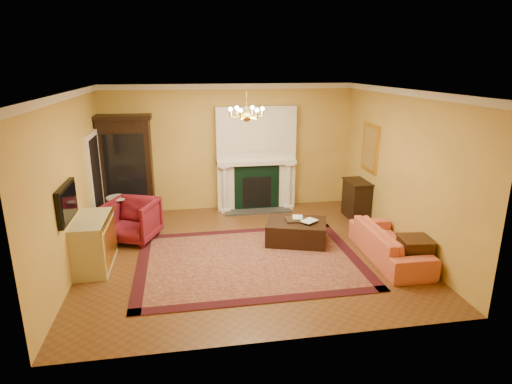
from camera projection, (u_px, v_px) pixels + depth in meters
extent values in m
cube|color=brown|center=(247.00, 253.00, 8.12)|extent=(6.00, 5.50, 0.02)
cube|color=white|center=(246.00, 90.00, 7.26)|extent=(6.00, 5.50, 0.02)
cube|color=gold|center=(230.00, 148.00, 10.30)|extent=(6.00, 0.02, 3.00)
cube|color=gold|center=(281.00, 233.00, 5.08)|extent=(6.00, 0.02, 3.00)
cube|color=gold|center=(71.00, 183.00, 7.20)|extent=(0.02, 5.50, 3.00)
cube|color=gold|center=(402.00, 169.00, 8.18)|extent=(0.02, 5.50, 3.00)
cube|color=silver|center=(256.00, 158.00, 10.31)|extent=(1.90, 0.32, 2.50)
cube|color=silver|center=(257.00, 135.00, 9.97)|extent=(1.10, 0.01, 0.80)
cube|color=black|center=(257.00, 188.00, 10.35)|extent=(1.10, 0.02, 1.10)
cube|color=black|center=(257.00, 192.00, 10.37)|extent=(0.70, 0.02, 0.75)
cube|color=#333333|center=(258.00, 210.00, 10.38)|extent=(1.60, 0.50, 0.04)
cube|color=silver|center=(256.00, 162.00, 10.27)|extent=(1.90, 0.44, 0.10)
cylinder|color=silver|center=(225.00, 188.00, 10.20)|extent=(0.14, 0.14, 1.18)
cylinder|color=silver|center=(288.00, 185.00, 10.45)|extent=(0.14, 0.14, 1.18)
cube|color=silver|center=(229.00, 86.00, 9.84)|extent=(6.00, 0.08, 0.12)
cube|color=silver|center=(63.00, 96.00, 6.80)|extent=(0.08, 5.50, 0.12)
cube|color=silver|center=(408.00, 92.00, 7.76)|extent=(0.08, 5.50, 0.12)
cube|color=white|center=(95.00, 183.00, 8.95)|extent=(0.08, 1.05, 2.10)
cube|color=black|center=(97.00, 184.00, 8.96)|extent=(0.02, 0.85, 1.95)
cube|color=black|center=(67.00, 203.00, 6.69)|extent=(0.08, 0.95, 0.58)
cube|color=black|center=(70.00, 202.00, 6.70)|extent=(0.01, 0.85, 0.48)
cube|color=gold|center=(370.00, 148.00, 9.45)|extent=(0.05, 0.76, 1.05)
cube|color=white|center=(369.00, 148.00, 9.44)|extent=(0.01, 0.62, 0.90)
cylinder|color=gold|center=(247.00, 102.00, 7.32)|extent=(0.03, 0.03, 0.40)
sphere|color=gold|center=(247.00, 117.00, 7.39)|extent=(0.16, 0.16, 0.16)
sphere|color=#FFE5B2|center=(263.00, 109.00, 7.39)|extent=(0.07, 0.07, 0.07)
sphere|color=#FFE5B2|center=(252.00, 107.00, 7.60)|extent=(0.07, 0.07, 0.07)
sphere|color=#FFE5B2|center=(237.00, 108.00, 7.56)|extent=(0.07, 0.07, 0.07)
sphere|color=#FFE5B2|center=(230.00, 109.00, 7.30)|extent=(0.07, 0.07, 0.07)
sphere|color=#FFE5B2|center=(240.00, 111.00, 7.10)|extent=(0.07, 0.07, 0.07)
sphere|color=#FFE5B2|center=(257.00, 110.00, 7.14)|extent=(0.07, 0.07, 0.07)
cube|color=#400D10|center=(249.00, 260.00, 7.78)|extent=(4.03, 3.03, 0.02)
cube|color=black|center=(127.00, 169.00, 9.76)|extent=(1.13, 0.52, 2.26)
imported|color=maroon|center=(132.00, 218.00, 8.56)|extent=(1.15, 1.12, 0.93)
cylinder|color=black|center=(120.00, 231.00, 9.09)|extent=(0.31, 0.31, 0.04)
cylinder|color=black|center=(119.00, 215.00, 8.98)|extent=(0.07, 0.07, 0.71)
cylinder|color=white|center=(117.00, 198.00, 8.87)|extent=(0.44, 0.44, 0.03)
cube|color=beige|center=(94.00, 243.00, 7.44)|extent=(0.58, 1.21, 0.89)
imported|color=#C7683F|center=(390.00, 238.00, 7.75)|extent=(0.63, 2.04, 0.80)
cube|color=#38210F|center=(414.00, 255.00, 7.34)|extent=(0.54, 0.54, 0.57)
cube|color=black|center=(357.00, 200.00, 9.86)|extent=(0.44, 0.76, 0.85)
cube|color=black|center=(296.00, 232.00, 8.51)|extent=(1.36, 1.16, 0.43)
cube|color=black|center=(297.00, 219.00, 8.52)|extent=(0.48, 0.38, 0.03)
imported|color=gray|center=(293.00, 212.00, 8.52)|extent=(0.20, 0.08, 0.26)
imported|color=gray|center=(305.00, 212.00, 8.39)|extent=(0.16, 0.20, 0.32)
cylinder|color=tan|center=(227.00, 159.00, 10.13)|extent=(0.12, 0.12, 0.10)
cone|color=#103E15|center=(227.00, 149.00, 10.06)|extent=(0.17, 0.17, 0.37)
cylinder|color=tan|center=(288.00, 157.00, 10.37)|extent=(0.12, 0.12, 0.10)
cone|color=#103E15|center=(288.00, 147.00, 10.30)|extent=(0.17, 0.17, 0.36)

